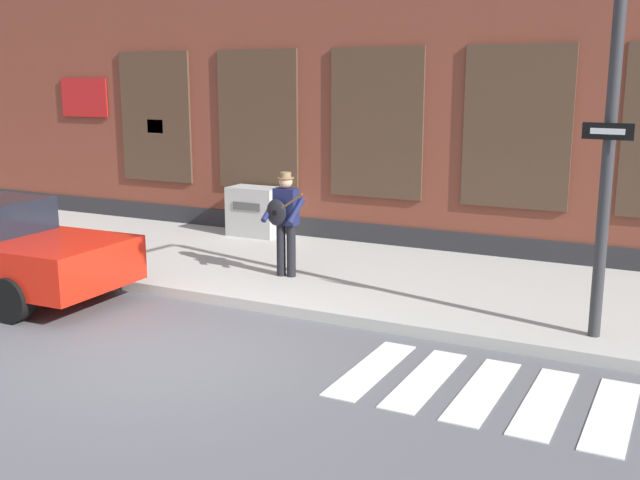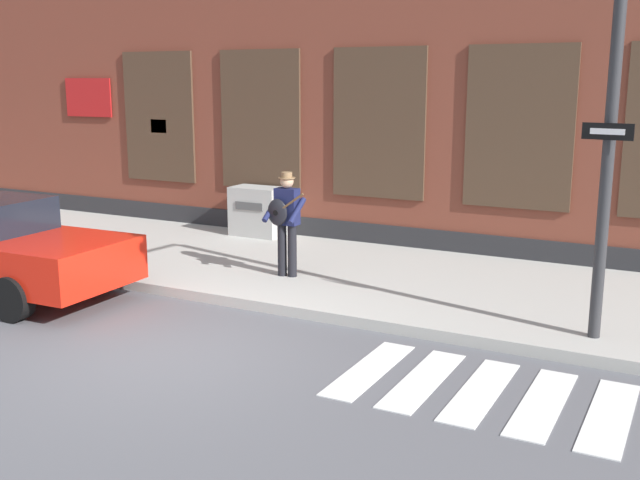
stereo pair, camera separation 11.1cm
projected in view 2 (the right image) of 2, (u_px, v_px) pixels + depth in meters
The scene contains 7 objects.
ground_plane at pixel (171, 353), 9.38m from camera, with size 160.00×160.00×0.00m, color #56565B.
sidewalk at pixel (325, 272), 13.01m from camera, with size 28.00×4.51×0.16m.
building_backdrop at pixel (418, 39), 15.82m from camera, with size 28.00×4.06×8.41m.
crosswalk at pixel (610, 416), 7.63m from camera, with size 5.78×1.90×0.01m.
busker at pixel (286, 218), 12.24m from camera, with size 0.70×0.52×1.74m.
traffic_light at pixel (597, 26), 8.00m from camera, with size 0.73×2.55×5.52m.
utility_box at pixel (258, 211), 15.60m from camera, with size 1.08×0.65×1.02m.
Camera 2 is at (5.79, -6.97, 3.37)m, focal length 42.00 mm.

